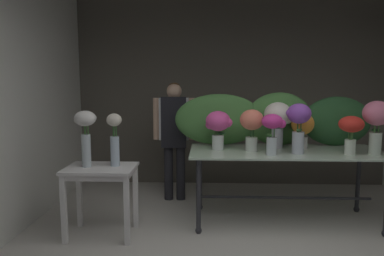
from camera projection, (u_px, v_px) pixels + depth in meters
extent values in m
plane|color=beige|center=(239.00, 222.00, 4.10)|extent=(7.24, 7.24, 0.00)
cube|color=#5B564C|center=(231.00, 92.00, 5.55)|extent=(4.81, 0.12, 2.87)
cube|color=silver|center=(26.00, 96.00, 4.02)|extent=(0.12, 3.41, 2.87)
cube|color=silver|center=(286.00, 151.00, 4.01)|extent=(2.13, 0.92, 0.02)
cylinder|color=#2D2D33|center=(199.00, 196.00, 3.75)|extent=(0.05, 0.05, 0.81)
sphere|color=#2D2D33|center=(199.00, 230.00, 3.80)|extent=(0.07, 0.07, 0.07)
cylinder|color=#2D2D33|center=(200.00, 178.00, 4.46)|extent=(0.05, 0.05, 0.81)
sphere|color=#2D2D33|center=(200.00, 207.00, 4.51)|extent=(0.07, 0.07, 0.07)
cylinder|color=#2D2D33|center=(358.00, 180.00, 4.38)|extent=(0.05, 0.05, 0.81)
sphere|color=#2D2D33|center=(356.00, 209.00, 4.43)|extent=(0.07, 0.07, 0.07)
cylinder|color=#2D2D33|center=(284.00, 198.00, 4.08)|extent=(1.93, 0.03, 0.03)
cube|color=white|center=(101.00, 168.00, 3.67)|extent=(0.70, 0.51, 0.03)
cube|color=white|center=(101.00, 173.00, 3.67)|extent=(0.64, 0.45, 0.06)
cube|color=white|center=(64.00, 210.00, 3.51)|extent=(0.05, 0.05, 0.70)
cube|color=white|center=(127.00, 210.00, 3.49)|extent=(0.05, 0.05, 0.70)
cube|color=white|center=(79.00, 196.00, 3.94)|extent=(0.05, 0.05, 0.70)
cube|color=white|center=(136.00, 196.00, 3.92)|extent=(0.05, 0.05, 0.70)
cylinder|color=#232328|center=(169.00, 169.00, 4.86)|extent=(0.12, 0.12, 0.83)
cylinder|color=#232328|center=(181.00, 169.00, 4.85)|extent=(0.12, 0.12, 0.83)
cube|color=silver|center=(174.00, 119.00, 4.77)|extent=(0.38, 0.22, 0.55)
cube|color=black|center=(174.00, 123.00, 4.66)|extent=(0.33, 0.02, 0.67)
cylinder|color=#D8AD8E|center=(157.00, 119.00, 4.78)|extent=(0.09, 0.09, 0.55)
cylinder|color=#D8AD8E|center=(192.00, 119.00, 4.76)|extent=(0.09, 0.09, 0.55)
sphere|color=#D8AD8E|center=(174.00, 91.00, 4.72)|extent=(0.20, 0.20, 0.20)
ellipsoid|color=brown|center=(174.00, 86.00, 4.73)|extent=(0.15, 0.15, 0.09)
ellipsoid|color=#477F3D|center=(219.00, 120.00, 4.34)|extent=(1.06, 0.22, 0.62)
ellipsoid|color=#477F3D|center=(279.00, 119.00, 4.31)|extent=(0.79, 0.24, 0.63)
ellipsoid|color=#28562D|center=(336.00, 121.00, 4.28)|extent=(0.81, 0.27, 0.59)
cylinder|color=silver|center=(375.00, 144.00, 3.77)|extent=(0.12, 0.12, 0.23)
cylinder|color=#9EBCB2|center=(375.00, 150.00, 3.78)|extent=(0.11, 0.11, 0.10)
cylinder|color=#477F3D|center=(378.00, 137.00, 3.76)|extent=(0.01, 0.01, 0.35)
cylinder|color=#477F3D|center=(374.00, 137.00, 3.78)|extent=(0.01, 0.01, 0.35)
cylinder|color=#477F3D|center=(374.00, 138.00, 3.74)|extent=(0.01, 0.01, 0.35)
ellipsoid|color=pink|center=(377.00, 113.00, 3.73)|extent=(0.29, 0.29, 0.26)
ellipsoid|color=#28562D|center=(376.00, 130.00, 3.79)|extent=(0.10, 0.05, 0.03)
cylinder|color=silver|center=(298.00, 143.00, 3.83)|extent=(0.13, 0.13, 0.23)
cylinder|color=#9EBCB2|center=(298.00, 149.00, 3.84)|extent=(0.12, 0.12, 0.10)
cylinder|color=#2D6028|center=(301.00, 136.00, 3.83)|extent=(0.01, 0.01, 0.35)
cylinder|color=#2D6028|center=(297.00, 136.00, 3.84)|extent=(0.01, 0.01, 0.35)
cylinder|color=#2D6028|center=(297.00, 136.00, 3.80)|extent=(0.01, 0.01, 0.35)
ellipsoid|color=purple|center=(299.00, 114.00, 3.79)|extent=(0.25, 0.25, 0.21)
sphere|color=purple|center=(290.00, 113.00, 3.78)|extent=(0.08, 0.08, 0.08)
ellipsoid|color=#477F3D|center=(299.00, 130.00, 3.80)|extent=(0.10, 0.10, 0.03)
cylinder|color=silver|center=(350.00, 147.00, 3.77)|extent=(0.11, 0.11, 0.16)
cylinder|color=#9EBCB2|center=(350.00, 151.00, 3.78)|extent=(0.10, 0.10, 0.07)
cylinder|color=#477F3D|center=(352.00, 141.00, 3.76)|extent=(0.01, 0.01, 0.26)
cylinder|color=#477F3D|center=(350.00, 141.00, 3.79)|extent=(0.01, 0.01, 0.26)
cylinder|color=#477F3D|center=(348.00, 141.00, 3.77)|extent=(0.01, 0.01, 0.26)
cylinder|color=#477F3D|center=(351.00, 142.00, 3.74)|extent=(0.01, 0.01, 0.26)
ellipsoid|color=red|center=(351.00, 124.00, 3.74)|extent=(0.26, 0.26, 0.17)
sphere|color=red|center=(343.00, 122.00, 3.73)|extent=(0.06, 0.06, 0.06)
sphere|color=red|center=(360.00, 124.00, 3.72)|extent=(0.06, 0.06, 0.06)
cylinder|color=silver|center=(251.00, 144.00, 3.97)|extent=(0.13, 0.13, 0.16)
cylinder|color=#9EBCB2|center=(251.00, 148.00, 3.97)|extent=(0.12, 0.12, 0.07)
cylinder|color=#28562D|center=(253.00, 138.00, 3.95)|extent=(0.01, 0.01, 0.27)
cylinder|color=#28562D|center=(251.00, 138.00, 3.98)|extent=(0.01, 0.01, 0.27)
cylinder|color=#28562D|center=(251.00, 138.00, 3.94)|extent=(0.01, 0.01, 0.27)
ellipsoid|color=#EF7A60|center=(252.00, 120.00, 3.93)|extent=(0.26, 0.26, 0.23)
sphere|color=#EF7A60|center=(262.00, 121.00, 3.94)|extent=(0.10, 0.10, 0.10)
cylinder|color=silver|center=(277.00, 138.00, 4.14)|extent=(0.13, 0.13, 0.23)
cylinder|color=#9EBCB2|center=(277.00, 144.00, 4.15)|extent=(0.12, 0.12, 0.10)
cylinder|color=#28562D|center=(279.00, 134.00, 4.13)|extent=(0.01, 0.01, 0.30)
cylinder|color=#28562D|center=(275.00, 134.00, 4.16)|extent=(0.01, 0.01, 0.30)
cylinder|color=#28562D|center=(276.00, 135.00, 4.11)|extent=(0.01, 0.01, 0.30)
ellipsoid|color=white|center=(278.00, 114.00, 4.11)|extent=(0.31, 0.31, 0.27)
sphere|color=white|center=(288.00, 119.00, 4.09)|extent=(0.11, 0.11, 0.11)
ellipsoid|color=#28562D|center=(280.00, 126.00, 4.14)|extent=(0.10, 0.10, 0.03)
cylinder|color=silver|center=(218.00, 142.00, 4.05)|extent=(0.13, 0.13, 0.17)
cylinder|color=#9EBCB2|center=(218.00, 146.00, 4.06)|extent=(0.12, 0.12, 0.07)
cylinder|color=#477F3D|center=(221.00, 138.00, 4.04)|extent=(0.01, 0.01, 0.25)
cylinder|color=#477F3D|center=(217.00, 138.00, 4.06)|extent=(0.01, 0.01, 0.25)
cylinder|color=#477F3D|center=(215.00, 138.00, 4.06)|extent=(0.01, 0.01, 0.25)
cylinder|color=#477F3D|center=(218.00, 138.00, 4.02)|extent=(0.01, 0.01, 0.25)
ellipsoid|color=#E54C9E|center=(218.00, 121.00, 4.02)|extent=(0.28, 0.28, 0.23)
sphere|color=#E54C9E|center=(210.00, 125.00, 4.02)|extent=(0.10, 0.10, 0.10)
sphere|color=#E54C9E|center=(228.00, 123.00, 3.99)|extent=(0.10, 0.10, 0.10)
ellipsoid|color=#28562D|center=(221.00, 133.00, 4.04)|extent=(0.11, 0.06, 0.03)
cylinder|color=silver|center=(272.00, 146.00, 3.74)|extent=(0.11, 0.11, 0.19)
cylinder|color=#9EBCB2|center=(271.00, 151.00, 3.75)|extent=(0.10, 0.10, 0.08)
cylinder|color=#2D6028|center=(274.00, 140.00, 3.74)|extent=(0.01, 0.01, 0.30)
cylinder|color=#2D6028|center=(270.00, 140.00, 3.76)|extent=(0.01, 0.01, 0.30)
cylinder|color=#2D6028|center=(271.00, 140.00, 3.72)|extent=(0.01, 0.01, 0.30)
ellipsoid|color=#D1338E|center=(272.00, 121.00, 3.71)|extent=(0.22, 0.22, 0.15)
sphere|color=#D1338E|center=(282.00, 124.00, 3.71)|extent=(0.09, 0.09, 0.09)
ellipsoid|color=#387033|center=(269.00, 135.00, 3.74)|extent=(0.07, 0.11, 0.03)
cylinder|color=silver|center=(302.00, 143.00, 4.11)|extent=(0.12, 0.12, 0.14)
cylinder|color=#9EBCB2|center=(302.00, 146.00, 4.11)|extent=(0.11, 0.11, 0.06)
cylinder|color=#477F3D|center=(304.00, 139.00, 4.10)|extent=(0.01, 0.01, 0.20)
cylinder|color=#477F3D|center=(300.00, 139.00, 4.12)|extent=(0.01, 0.01, 0.20)
cylinder|color=#477F3D|center=(301.00, 139.00, 4.08)|extent=(0.01, 0.01, 0.20)
ellipsoid|color=orange|center=(303.00, 124.00, 4.08)|extent=(0.26, 0.26, 0.25)
sphere|color=orange|center=(294.00, 122.00, 4.10)|extent=(0.07, 0.07, 0.07)
cylinder|color=silver|center=(86.00, 151.00, 3.65)|extent=(0.09, 0.09, 0.34)
cylinder|color=#9EBCB2|center=(87.00, 160.00, 3.66)|extent=(0.08, 0.08, 0.14)
cylinder|color=#477F3D|center=(88.00, 145.00, 3.64)|extent=(0.01, 0.01, 0.44)
cylinder|color=#477F3D|center=(86.00, 144.00, 3.65)|extent=(0.01, 0.01, 0.44)
cylinder|color=#477F3D|center=(85.00, 145.00, 3.63)|extent=(0.01, 0.01, 0.44)
ellipsoid|color=white|center=(85.00, 118.00, 3.61)|extent=(0.22, 0.22, 0.16)
sphere|color=white|center=(76.00, 121.00, 3.61)|extent=(0.05, 0.05, 0.05)
sphere|color=white|center=(93.00, 118.00, 3.63)|extent=(0.08, 0.08, 0.08)
cylinder|color=silver|center=(115.00, 151.00, 3.69)|extent=(0.09, 0.09, 0.31)
cylinder|color=#9EBCB2|center=(115.00, 159.00, 3.70)|extent=(0.08, 0.08, 0.13)
cylinder|color=#387033|center=(116.00, 144.00, 3.68)|extent=(0.01, 0.01, 0.43)
cylinder|color=#387033|center=(114.00, 144.00, 3.70)|extent=(0.01, 0.01, 0.43)
cylinder|color=#387033|center=(114.00, 145.00, 3.67)|extent=(0.01, 0.01, 0.43)
ellipsoid|color=silver|center=(114.00, 120.00, 3.65)|extent=(0.15, 0.15, 0.13)
sphere|color=silver|center=(110.00, 121.00, 3.65)|extent=(0.07, 0.07, 0.07)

